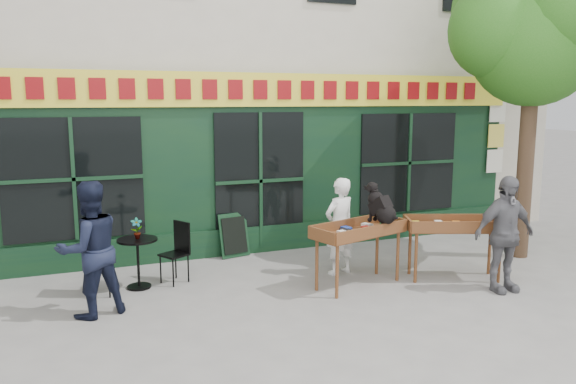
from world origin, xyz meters
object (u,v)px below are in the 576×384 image
(dog, at_px, (381,202))
(man_right, at_px, (504,234))
(woman, at_px, (339,226))
(book_cart_right, at_px, (455,228))
(bistro_table, at_px, (138,253))
(book_cart_center, at_px, (359,233))
(man_left, at_px, (90,249))

(dog, relative_size, man_right, 0.35)
(woman, relative_size, book_cart_right, 0.98)
(bistro_table, bearing_deg, book_cart_center, -19.57)
(book_cart_center, height_order, woman, woman)
(man_left, bearing_deg, woman, 166.98)
(book_cart_right, distance_m, bistro_table, 4.93)
(book_cart_center, bearing_deg, book_cart_right, -25.52)
(book_cart_right, bearing_deg, dog, -167.68)
(book_cart_right, distance_m, man_left, 5.45)
(book_cart_center, bearing_deg, man_right, -44.53)
(man_left, bearing_deg, book_cart_center, 157.34)
(woman, relative_size, man_left, 0.88)
(woman, height_order, bistro_table, woman)
(dog, xyz_separation_m, woman, (-0.35, 0.70, -0.50))
(book_cart_center, relative_size, woman, 1.02)
(dog, xyz_separation_m, book_cart_right, (1.23, -0.20, -0.47))
(book_cart_center, xyz_separation_m, book_cart_right, (1.58, -0.25, 0.00))
(woman, bearing_deg, book_cart_right, 133.81)
(book_cart_right, bearing_deg, woman, 171.91)
(book_cart_right, bearing_deg, bistro_table, -174.54)
(dog, bearing_deg, book_cart_right, -25.78)
(book_cart_right, bearing_deg, man_right, -46.57)
(bistro_table, distance_m, man_left, 1.19)
(dog, distance_m, woman, 0.93)
(dog, height_order, book_cart_right, dog)
(woman, height_order, man_right, man_right)
(man_left, bearing_deg, book_cart_right, 155.64)
(book_cart_right, distance_m, man_right, 0.81)
(book_cart_right, relative_size, man_left, 0.90)
(dog, relative_size, woman, 0.38)
(man_right, height_order, man_left, man_left)
(book_cart_center, xyz_separation_m, man_left, (-3.85, 0.22, 0.08))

